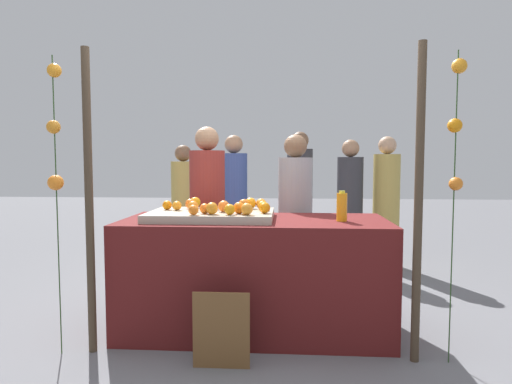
{
  "coord_description": "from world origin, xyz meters",
  "views": [
    {
      "loc": [
        0.24,
        -3.4,
        1.33
      ],
      "look_at": [
        0.0,
        0.15,
        1.08
      ],
      "focal_mm": 31.04,
      "sensor_mm": 36.0,
      "label": 1
    }
  ],
  "objects_px": {
    "orange_1": "(239,208)",
    "chalkboard_sign": "(221,331)",
    "vendor_left": "(208,221)",
    "stall_counter": "(255,275)",
    "orange_0": "(193,206)",
    "vendor_right": "(295,225)",
    "juice_bottle": "(342,207)"
  },
  "relations": [
    {
      "from": "juice_bottle",
      "to": "vendor_right",
      "type": "distance_m",
      "value": 0.88
    },
    {
      "from": "vendor_left",
      "to": "chalkboard_sign",
      "type": "bearing_deg",
      "value": -76.33
    },
    {
      "from": "stall_counter",
      "to": "orange_0",
      "type": "xyz_separation_m",
      "value": [
        -0.47,
        -0.04,
        0.54
      ]
    },
    {
      "from": "juice_bottle",
      "to": "vendor_right",
      "type": "xyz_separation_m",
      "value": [
        -0.33,
        0.77,
        -0.25
      ]
    },
    {
      "from": "orange_0",
      "to": "vendor_left",
      "type": "relative_size",
      "value": 0.05
    },
    {
      "from": "orange_1",
      "to": "vendor_left",
      "type": "xyz_separation_m",
      "value": [
        -0.39,
        0.84,
        -0.22
      ]
    },
    {
      "from": "chalkboard_sign",
      "to": "orange_0",
      "type": "bearing_deg",
      "value": 116.35
    },
    {
      "from": "chalkboard_sign",
      "to": "stall_counter",
      "type": "bearing_deg",
      "value": 75.74
    },
    {
      "from": "orange_0",
      "to": "vendor_right",
      "type": "height_order",
      "value": "vendor_right"
    },
    {
      "from": "vendor_left",
      "to": "orange_0",
      "type": "bearing_deg",
      "value": -88.47
    },
    {
      "from": "orange_1",
      "to": "vendor_left",
      "type": "height_order",
      "value": "vendor_left"
    },
    {
      "from": "orange_1",
      "to": "juice_bottle",
      "type": "bearing_deg",
      "value": 6.29
    },
    {
      "from": "stall_counter",
      "to": "orange_1",
      "type": "relative_size",
      "value": 23.45
    },
    {
      "from": "orange_0",
      "to": "orange_1",
      "type": "relative_size",
      "value": 0.94
    },
    {
      "from": "chalkboard_sign",
      "to": "juice_bottle",
      "type": "bearing_deg",
      "value": 35.33
    },
    {
      "from": "orange_1",
      "to": "chalkboard_sign",
      "type": "bearing_deg",
      "value": -97.08
    },
    {
      "from": "vendor_left",
      "to": "stall_counter",
      "type": "bearing_deg",
      "value": -54.31
    },
    {
      "from": "orange_1",
      "to": "chalkboard_sign",
      "type": "xyz_separation_m",
      "value": [
        -0.06,
        -0.5,
        -0.74
      ]
    },
    {
      "from": "orange_1",
      "to": "juice_bottle",
      "type": "height_order",
      "value": "juice_bottle"
    },
    {
      "from": "orange_1",
      "to": "vendor_right",
      "type": "bearing_deg",
      "value": 63.21
    },
    {
      "from": "orange_0",
      "to": "chalkboard_sign",
      "type": "distance_m",
      "value": 1.01
    },
    {
      "from": "stall_counter",
      "to": "orange_0",
      "type": "relative_size",
      "value": 24.99
    },
    {
      "from": "stall_counter",
      "to": "orange_0",
      "type": "distance_m",
      "value": 0.72
    },
    {
      "from": "stall_counter",
      "to": "orange_1",
      "type": "height_order",
      "value": "orange_1"
    },
    {
      "from": "juice_bottle",
      "to": "vendor_right",
      "type": "relative_size",
      "value": 0.15
    },
    {
      "from": "vendor_right",
      "to": "orange_1",
      "type": "bearing_deg",
      "value": -116.79
    },
    {
      "from": "vendor_left",
      "to": "orange_1",
      "type": "bearing_deg",
      "value": -65.22
    },
    {
      "from": "orange_0",
      "to": "chalkboard_sign",
      "type": "height_order",
      "value": "orange_0"
    },
    {
      "from": "orange_1",
      "to": "chalkboard_sign",
      "type": "distance_m",
      "value": 0.9
    },
    {
      "from": "juice_bottle",
      "to": "orange_0",
      "type": "bearing_deg",
      "value": 178.21
    },
    {
      "from": "chalkboard_sign",
      "to": "vendor_right",
      "type": "xyz_separation_m",
      "value": [
        0.49,
        1.36,
        0.49
      ]
    },
    {
      "from": "stall_counter",
      "to": "orange_1",
      "type": "distance_m",
      "value": 0.57
    }
  ]
}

